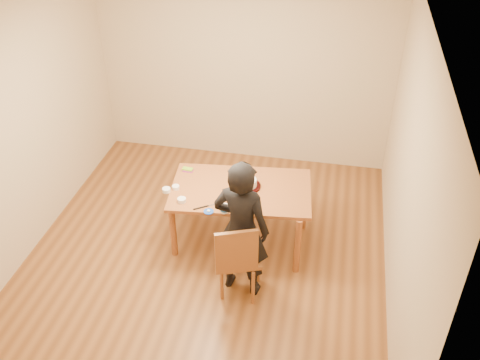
% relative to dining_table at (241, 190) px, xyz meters
% --- Properties ---
extents(room_shell, '(4.00, 4.50, 2.70)m').
position_rel_dining_table_xyz_m(room_shell, '(-0.33, -0.01, 0.62)').
color(room_shell, brown).
rests_on(room_shell, ground).
extents(dining_table, '(1.63, 1.08, 0.04)m').
position_rel_dining_table_xyz_m(dining_table, '(0.00, 0.00, 0.00)').
color(dining_table, brown).
rests_on(dining_table, floor).
extents(dining_chair, '(0.49, 0.49, 0.04)m').
position_rel_dining_table_xyz_m(dining_chair, '(0.15, -0.78, -0.28)').
color(dining_chair, brown).
rests_on(dining_chair, floor).
extents(cake_plate, '(0.30, 0.30, 0.02)m').
position_rel_dining_table_xyz_m(cake_plate, '(0.06, 0.05, 0.03)').
color(cake_plate, '#B80C11').
rests_on(cake_plate, dining_table).
extents(cake, '(0.21, 0.21, 0.07)m').
position_rel_dining_table_xyz_m(cake, '(0.06, 0.05, 0.08)').
color(cake, white).
rests_on(cake, cake_plate).
extents(frosting_dome, '(0.21, 0.21, 0.03)m').
position_rel_dining_table_xyz_m(frosting_dome, '(0.06, 0.05, 0.12)').
color(frosting_dome, white).
rests_on(frosting_dome, cake).
extents(frosting_tub, '(0.09, 0.09, 0.08)m').
position_rel_dining_table_xyz_m(frosting_tub, '(-0.09, -0.44, 0.06)').
color(frosting_tub, white).
rests_on(frosting_tub, dining_table).
extents(frosting_lid, '(0.11, 0.11, 0.01)m').
position_rel_dining_table_xyz_m(frosting_lid, '(-0.25, -0.47, 0.02)').
color(frosting_lid, '#1A43AF').
rests_on(frosting_lid, dining_table).
extents(frosting_dollop, '(0.04, 0.04, 0.02)m').
position_rel_dining_table_xyz_m(frosting_dollop, '(-0.25, -0.47, 0.04)').
color(frosting_dollop, white).
rests_on(frosting_dollop, frosting_lid).
extents(ramekin_green, '(0.09, 0.09, 0.04)m').
position_rel_dining_table_xyz_m(ramekin_green, '(-0.57, -0.36, 0.04)').
color(ramekin_green, white).
rests_on(ramekin_green, dining_table).
extents(ramekin_yellow, '(0.08, 0.08, 0.04)m').
position_rel_dining_table_xyz_m(ramekin_yellow, '(-0.71, -0.14, 0.04)').
color(ramekin_yellow, white).
rests_on(ramekin_yellow, dining_table).
extents(ramekin_multi, '(0.09, 0.09, 0.04)m').
position_rel_dining_table_xyz_m(ramekin_multi, '(-0.79, -0.21, 0.04)').
color(ramekin_multi, white).
rests_on(ramekin_multi, dining_table).
extents(candy_box_pink, '(0.12, 0.07, 0.02)m').
position_rel_dining_table_xyz_m(candy_box_pink, '(-0.67, 0.22, 0.03)').
color(candy_box_pink, '#E4359D').
rests_on(candy_box_pink, dining_table).
extents(candy_box_green, '(0.13, 0.07, 0.02)m').
position_rel_dining_table_xyz_m(candy_box_green, '(-0.67, 0.23, 0.05)').
color(candy_box_green, green).
rests_on(candy_box_green, candy_box_pink).
extents(spatula, '(0.15, 0.11, 0.01)m').
position_rel_dining_table_xyz_m(spatula, '(-0.34, -0.42, 0.02)').
color(spatula, black).
rests_on(spatula, dining_table).
extents(person, '(0.63, 0.46, 1.58)m').
position_rel_dining_table_xyz_m(person, '(0.15, -0.73, 0.06)').
color(person, black).
rests_on(person, floor).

